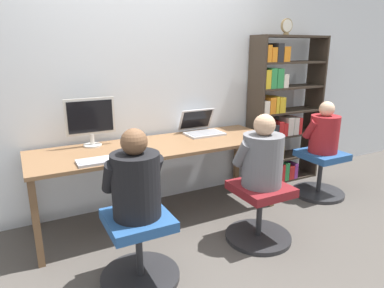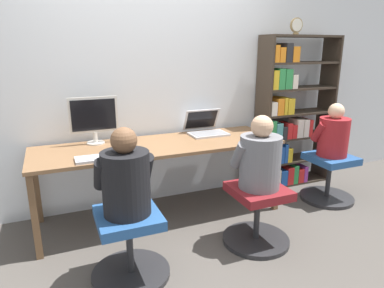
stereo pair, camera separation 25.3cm
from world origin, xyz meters
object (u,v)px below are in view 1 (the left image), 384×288
object	(u,v)px
person_at_monitor	(136,180)
office_chair_right	(259,211)
office_chair_left	(139,247)
laptop	(202,129)
office_chair_side	(320,173)
desktop_monitor	(91,120)
person_at_laptop	(262,156)
bookshelf	(279,118)
person_near_shelf	(324,131)
desk_clock	(287,26)
keyboard	(103,160)

from	to	relation	value
person_at_monitor	office_chair_right	bearing A→B (deg)	1.82
office_chair_left	office_chair_right	world-z (taller)	same
laptop	office_chair_side	size ratio (longest dim) A/B	0.68
office_chair_side	desktop_monitor	bearing A→B (deg)	166.08
laptop	person_at_laptop	xyz separation A→B (m)	(0.03, -0.94, -0.03)
bookshelf	office_chair_left	bearing A→B (deg)	-154.35
office_chair_left	person_near_shelf	world-z (taller)	person_near_shelf
office_chair_right	person_at_monitor	size ratio (longest dim) A/B	0.93
person_at_monitor	laptop	bearing A→B (deg)	43.27
desktop_monitor	laptop	bearing A→B (deg)	-2.57
person_at_monitor	person_at_laptop	world-z (taller)	person_at_monitor
office_chair_side	person_near_shelf	bearing A→B (deg)	90.00
desktop_monitor	office_chair_left	bearing A→B (deg)	-86.73
office_chair_left	desk_clock	distance (m)	2.72
office_chair_side	person_at_monitor	bearing A→B (deg)	-168.44
office_chair_right	desk_clock	distance (m)	2.03
desktop_monitor	desk_clock	xyz separation A→B (m)	(2.10, -0.10, 0.84)
person_at_laptop	person_near_shelf	xyz separation A→B (m)	(1.17, 0.42, -0.02)
person_at_laptop	keyboard	bearing A→B (deg)	156.48
keyboard	person_at_laptop	bearing A→B (deg)	-23.52
bookshelf	desk_clock	xyz separation A→B (m)	(-0.04, -0.07, 1.02)
laptop	office_chair_left	size ratio (longest dim) A/B	0.68
laptop	desk_clock	xyz separation A→B (m)	(1.00, -0.05, 1.02)
desktop_monitor	keyboard	size ratio (longest dim) A/B	1.12
keyboard	person_near_shelf	xyz separation A→B (m)	(2.32, -0.08, -0.01)
office_chair_right	bookshelf	distance (m)	1.49
person_near_shelf	desk_clock	bearing A→B (deg)	113.34
office_chair_right	office_chair_side	bearing A→B (deg)	19.94
office_chair_side	desk_clock	bearing A→B (deg)	113.16
office_chair_left	person_near_shelf	size ratio (longest dim) A/B	1.02
office_chair_side	person_near_shelf	xyz separation A→B (m)	(0.00, 0.00, 0.47)
office_chair_right	person_near_shelf	size ratio (longest dim) A/B	1.02
laptop	keyboard	xyz separation A→B (m)	(-1.13, -0.44, -0.04)
desktop_monitor	person_at_monitor	xyz separation A→B (m)	(0.06, -1.03, -0.21)
desktop_monitor	person_at_monitor	size ratio (longest dim) A/B	0.72
person_at_monitor	office_chair_side	size ratio (longest dim) A/B	1.07
laptop	desk_clock	bearing A→B (deg)	-2.94
keyboard	office_chair_side	distance (m)	2.38
person_at_monitor	person_at_laptop	xyz separation A→B (m)	(1.07, 0.04, -0.01)
office_chair_right	bookshelf	xyz separation A→B (m)	(1.01, 0.96, 0.53)
person_at_laptop	bookshelf	distance (m)	1.39
office_chair_right	person_near_shelf	xyz separation A→B (m)	(1.17, 0.43, 0.47)
keyboard	office_chair_left	world-z (taller)	keyboard
bookshelf	desk_clock	world-z (taller)	desk_clock
laptop	person_near_shelf	xyz separation A→B (m)	(1.20, -0.52, -0.05)
laptop	person_near_shelf	distance (m)	1.31
laptop	office_chair_right	xyz separation A→B (m)	(0.03, -0.94, -0.52)
laptop	keyboard	size ratio (longest dim) A/B	0.97
office_chair_side	person_at_laptop	bearing A→B (deg)	-160.25
office_chair_left	person_at_monitor	xyz separation A→B (m)	(0.00, 0.00, 0.49)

